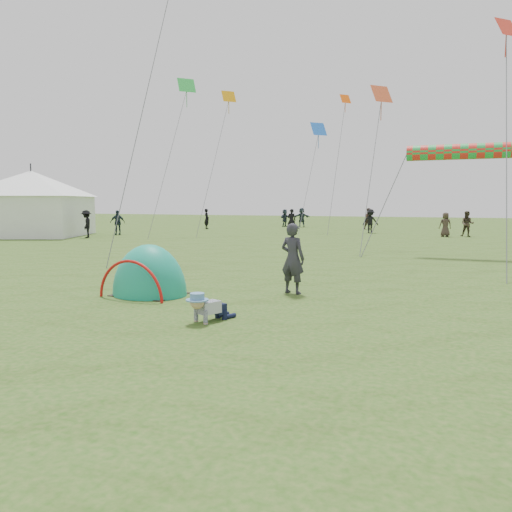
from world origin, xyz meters
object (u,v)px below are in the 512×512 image
at_px(event_marquee, 32,201).
at_px(popup_tent, 150,295).
at_px(crawling_toddler, 207,306).
at_px(standing_adult, 293,259).

bearing_deg(event_marquee, popup_tent, -60.44).
height_order(crawling_toddler, standing_adult, standing_adult).
height_order(popup_tent, standing_adult, standing_adult).
relative_size(popup_tent, event_marquee, 0.37).
bearing_deg(standing_adult, event_marquee, -18.05).
height_order(popup_tent, event_marquee, event_marquee).
bearing_deg(standing_adult, crawling_toddler, 93.17).
xyz_separation_m(popup_tent, event_marquee, (-19.32, 15.15, 2.31)).
bearing_deg(crawling_toddler, standing_adult, 103.04).
bearing_deg(popup_tent, crawling_toddler, -32.34).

